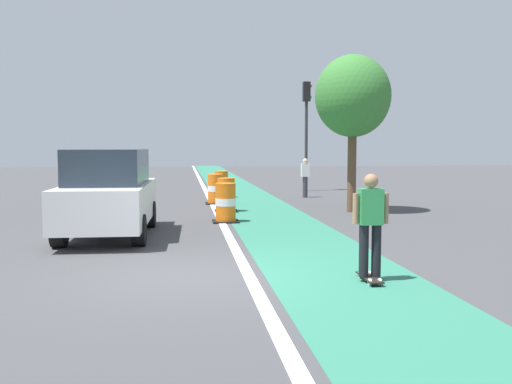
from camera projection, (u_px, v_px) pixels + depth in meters
The scene contains 12 objects.
ground_plane at pixel (193, 275), 9.34m from camera, with size 100.00×100.00×0.00m, color #424244.
bike_lane_strip at pixel (251, 202), 21.50m from camera, with size 2.50×80.00×0.01m, color #2D755B.
lane_divider_stripe at pixel (212, 203), 21.31m from camera, with size 0.20×80.00×0.01m, color silver.
skateboarder_on_lane at pixel (370, 224), 8.84m from camera, with size 0.57×0.80×1.69m.
parked_suv_nearest at pixel (109, 192), 13.33m from camera, with size 2.00×4.64×2.04m.
traffic_barrel_front at pixel (226, 203), 15.85m from camera, with size 0.73×0.73×1.09m.
traffic_barrel_mid at pixel (226, 195), 18.42m from camera, with size 0.73×0.73×1.09m.
traffic_barrel_back at pixel (215, 189), 20.88m from camera, with size 0.73×0.73×1.09m.
traffic_barrel_far at pixel (221, 185), 23.48m from camera, with size 0.73×0.73×1.09m.
traffic_light_corner at pixel (307, 116), 26.64m from camera, with size 0.41×0.32×5.10m.
pedestrian_crossing at pixel (305, 177), 23.44m from camera, with size 0.34×0.20×1.61m.
street_tree_sidewalk at pixel (353, 97), 18.05m from camera, with size 2.40×2.40×5.00m.
Camera 1 is at (-0.15, -9.25, 2.11)m, focal length 40.01 mm.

